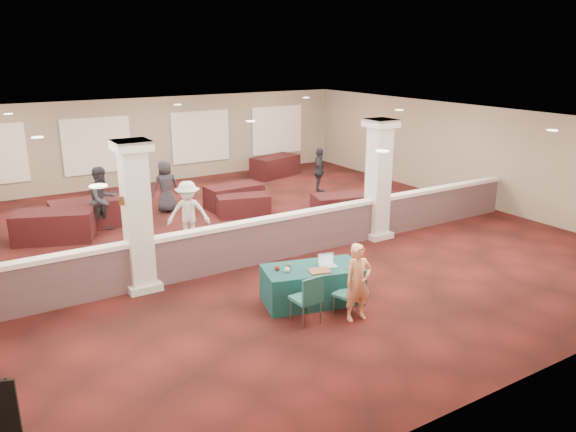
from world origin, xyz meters
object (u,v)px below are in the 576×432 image
far_table_front_left (54,226)px  attendee_c (319,171)px  woman (358,282)px  far_table_back_center (234,196)px  near_table (312,285)px  conf_chair_side (309,296)px  attendee_d (166,186)px  attendee_a (103,200)px  far_table_back_right (275,166)px  far_table_front_center (243,205)px  conf_chair_main (350,292)px  far_table_front_right (344,207)px  attendee_b (188,213)px  far_table_back_left (88,214)px

far_table_front_left → attendee_c: bearing=2.5°
woman → far_table_front_left: bearing=124.5°
far_table_back_center → near_table: bearing=-104.3°
conf_chair_side → attendee_d: size_ratio=0.59×
woman → attendee_a: bearing=116.0°
attendee_c → far_table_front_left: bearing=130.5°
far_table_back_right → far_table_front_center: bearing=-130.6°
near_table → conf_chair_main: (0.29, -0.86, 0.11)m
woman → attendee_d: attendee_d is taller
woman → far_table_front_right: 6.54m
far_table_back_center → attendee_c: size_ratio=1.11×
far_table_back_center → attendee_d: (-2.03, 0.67, 0.45)m
conf_chair_side → attendee_b: size_ratio=0.57×
near_table → attendee_d: size_ratio=1.19×
far_table_front_right → near_table: bearing=-133.6°
far_table_front_left → far_table_back_right: far_table_front_left is taller
woman → far_table_front_left: woman is taller
attendee_b → attendee_c: bearing=49.0°
far_table_back_left → far_table_back_center: bearing=-3.7°
conf_chair_main → conf_chair_side: 0.89m
far_table_back_right → attendee_a: size_ratio=1.06×
woman → far_table_back_left: woman is taller
near_table → attendee_c: size_ratio=1.20×
attendee_b → attendee_a: bearing=151.2°
far_table_front_center → attendee_c: attendee_c is taller
far_table_front_left → attendee_b: (2.95, -2.17, 0.44)m
conf_chair_main → near_table: bearing=92.9°
far_table_back_right → attendee_a: attendee_a is taller
far_table_front_right → attendee_d: attendee_d is taller
far_table_front_center → conf_chair_main: bearing=-100.9°
far_table_back_left → attendee_c: bearing=-2.2°
far_table_front_left → far_table_back_right: (9.04, 3.70, -0.01)m
conf_chair_side → far_table_front_left: conf_chair_side is taller
conf_chair_side → far_table_back_right: 12.67m
far_table_back_left → attendee_b: size_ratio=1.18×
woman → attendee_c: attendee_c is taller
conf_chair_main → attendee_b: attendee_b is taller
near_table → far_table_front_right: 5.89m
far_table_back_left → far_table_front_right: bearing=-25.3°
far_table_back_right → attendee_d: size_ratio=1.19×
conf_chair_side → attendee_d: bearing=85.1°
woman → attendee_a: size_ratio=0.81×
far_table_front_center → attendee_c: 3.67m
far_table_back_left → far_table_back_right: far_table_back_left is taller
conf_chair_main → far_table_front_right: bearing=38.0°
woman → attendee_b: size_ratio=0.89×
attendee_c → attendee_b: bearing=151.4°
attendee_b → attendee_c: 6.45m
attendee_c → attendee_d: attendee_d is taller
attendee_b → attendee_d: bearing=105.7°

